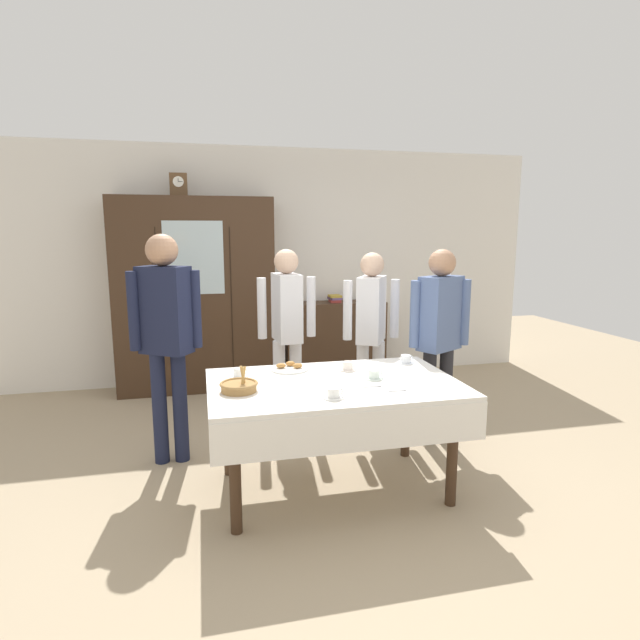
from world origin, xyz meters
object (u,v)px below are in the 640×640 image
Objects in this scene: tea_cup_near_right at (348,366)px; spoon_near_right at (375,386)px; bookshelf_low at (335,341)px; wall_cabinet at (196,296)px; person_behind_table_right at (440,328)px; tea_cup_back_edge at (239,373)px; dining_table at (335,398)px; tea_cup_mid_left at (374,375)px; bread_basket at (239,386)px; person_behind_table_left at (371,323)px; spoon_front_edge at (400,390)px; book_stack at (335,299)px; tea_cup_near_left at (406,360)px; tea_cup_mid_right at (334,394)px; mantel_clock at (179,185)px; pastry_plate at (289,368)px; person_by_cabinet at (287,321)px; person_beside_shelf at (166,326)px.

spoon_near_right is (0.06, -0.43, -0.02)m from tea_cup_near_right.
bookshelf_low is 2.83m from spoon_near_right.
wall_cabinet is 17.78× the size of spoon_near_right.
tea_cup_back_edge is at bearing -168.84° from person_behind_table_right.
tea_cup_near_right reaches higher than spoon_near_right.
dining_table is 12.74× the size of tea_cup_mid_left.
bread_basket is at bearing -84.14° from wall_cabinet.
person_behind_table_left is at bearing 61.14° from tea_cup_near_right.
tea_cup_mid_left reaches higher than spoon_front_edge.
book_stack is 1.46× the size of tea_cup_back_edge.
book_stack reaches higher than spoon_front_edge.
book_stack is at bearing 1.82° from wall_cabinet.
tea_cup_near_left is 0.54× the size of bread_basket.
tea_cup_near_left is at bearing -54.86° from wall_cabinet.
tea_cup_near_left is 1.00× the size of tea_cup_mid_right.
bread_basket is 1.01m from spoon_front_edge.
person_behind_table_left is at bearing 92.19° from tea_cup_near_left.
bread_basket is 1.80m from person_behind_table_right.
book_stack is at bearing 81.03° from tea_cup_mid_left.
tea_cup_mid_left is at bearing -107.67° from person_behind_table_left.
person_behind_table_right is at bearing -45.49° from wall_cabinet.
mantel_clock reaches higher than bread_basket.
tea_cup_back_edge is at bearing -179.75° from tea_cup_near_right.
tea_cup_back_edge reaches higher than pastry_plate.
tea_cup_near_left is 0.49m from tea_cup_near_right.
person_behind_table_right reaches higher than person_by_cabinet.
pastry_plate is at bearing 164.58° from tea_cup_near_right.
bread_basket reaches higher than tea_cup_near_left.
wall_cabinet is 16.28× the size of tea_cup_back_edge.
mantel_clock is at bearing 108.05° from tea_cup_mid_right.
mantel_clock is at bearing -178.30° from book_stack.
bread_basket is at bearing -175.69° from tea_cup_mid_left.
person_by_cabinet reaches higher than person_behind_table_left.
wall_cabinet reaches higher than person_behind_table_left.
person_by_cabinet reaches higher than spoon_near_right.
tea_cup_near_left is 1.27m from tea_cup_back_edge.
wall_cabinet is 1.55m from person_by_cabinet.
tea_cup_near_right is (0.26, 0.59, 0.00)m from tea_cup_mid_right.
spoon_front_edge is at bearing -71.58° from tea_cup_near_right.
mantel_clock is at bearing 136.33° from person_behind_table_right.
wall_cabinet reaches higher than bookshelf_low.
wall_cabinet is 1.87m from person_beside_shelf.
tea_cup_back_edge reaches higher than spoon_near_right.
tea_cup_mid_left and tea_cup_near_right have the same top height.
spoon_near_right is 1.33m from person_behind_table_left.
bread_basket is (-1.29, -0.41, 0.01)m from tea_cup_near_left.
tea_cup_near_left is (-0.04, -2.26, 0.33)m from bookshelf_low.
dining_table is at bearing 149.97° from spoon_near_right.
book_stack is at bearing 67.41° from pastry_plate.
mantel_clock is 2.56m from person_behind_table_left.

